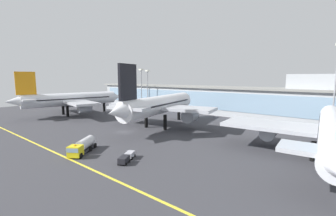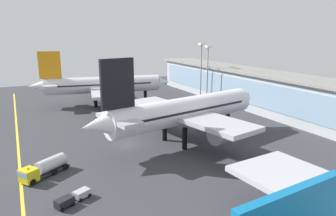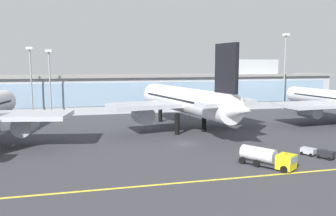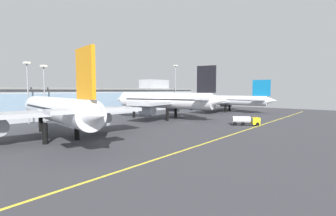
% 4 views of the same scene
% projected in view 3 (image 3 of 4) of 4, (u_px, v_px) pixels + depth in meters
% --- Properties ---
extents(ground_plane, '(194.87, 194.87, 0.00)m').
position_uv_depth(ground_plane, '(185.00, 143.00, 69.14)').
color(ground_plane, '#38383D').
extents(taxiway_centreline_stripe, '(155.89, 0.50, 0.01)m').
position_uv_depth(taxiway_centreline_stripe, '(230.00, 179.00, 47.96)').
color(taxiway_centreline_stripe, yellow).
rests_on(taxiway_centreline_stripe, ground).
extents(terminal_building, '(142.19, 14.00, 17.62)m').
position_uv_depth(terminal_building, '(148.00, 91.00, 117.17)').
color(terminal_building, '#ADB2B7').
rests_on(terminal_building, ground).
extents(airliner_near_right, '(37.52, 48.24, 20.00)m').
position_uv_depth(airliner_near_right, '(185.00, 101.00, 81.03)').
color(airliner_near_right, black).
rests_on(airliner_near_right, ground).
extents(fuel_tanker_truck, '(7.05, 8.87, 2.90)m').
position_uv_depth(fuel_tanker_truck, '(268.00, 157.00, 53.30)').
color(fuel_tanker_truck, black).
rests_on(fuel_tanker_truck, ground).
extents(baggage_tug_near, '(4.02, 5.66, 1.40)m').
position_uv_depth(baggage_tug_near, '(318.00, 153.00, 58.94)').
color(baggage_tug_near, black).
rests_on(baggage_tug_near, ground).
extents(apron_light_mast_west, '(1.80, 1.80, 20.18)m').
position_uv_depth(apron_light_mast_west, '(50.00, 73.00, 99.31)').
color(apron_light_mast_west, gray).
rests_on(apron_light_mast_west, ground).
extents(apron_light_mast_centre, '(1.80, 1.80, 20.90)m').
position_uv_depth(apron_light_mast_centre, '(31.00, 71.00, 98.58)').
color(apron_light_mast_centre, gray).
rests_on(apron_light_mast_centre, ground).
extents(apron_light_mast_east, '(1.80, 1.80, 26.44)m').
position_uv_depth(apron_light_mast_east, '(285.00, 61.00, 118.32)').
color(apron_light_mast_east, gray).
rests_on(apron_light_mast_east, ground).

